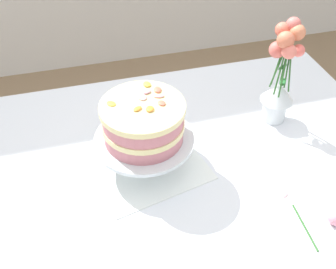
{
  "coord_description": "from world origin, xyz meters",
  "views": [
    {
      "loc": [
        -0.26,
        -0.79,
        1.6
      ],
      "look_at": [
        -0.04,
        0.01,
        0.86
      ],
      "focal_mm": 42.13,
      "sensor_mm": 36.0,
      "label": 1
    }
  ],
  "objects_px": {
    "layer_cake": "(143,122)",
    "fallen_rose": "(335,218)",
    "dining_table": "(184,190)",
    "cake_stand": "(144,142)",
    "flower_vase": "(280,79)"
  },
  "relations": [
    {
      "from": "fallen_rose",
      "to": "dining_table",
      "type": "bearing_deg",
      "value": 138.62
    },
    {
      "from": "cake_stand",
      "to": "fallen_rose",
      "type": "distance_m",
      "value": 0.55
    },
    {
      "from": "cake_stand",
      "to": "fallen_rose",
      "type": "bearing_deg",
      "value": -38.99
    },
    {
      "from": "cake_stand",
      "to": "flower_vase",
      "type": "height_order",
      "value": "flower_vase"
    },
    {
      "from": "flower_vase",
      "to": "fallen_rose",
      "type": "relative_size",
      "value": 2.46
    },
    {
      "from": "layer_cake",
      "to": "fallen_rose",
      "type": "distance_m",
      "value": 0.57
    },
    {
      "from": "dining_table",
      "to": "layer_cake",
      "type": "distance_m",
      "value": 0.28
    },
    {
      "from": "cake_stand",
      "to": "fallen_rose",
      "type": "height_order",
      "value": "cake_stand"
    },
    {
      "from": "layer_cake",
      "to": "fallen_rose",
      "type": "xyz_separation_m",
      "value": [
        0.43,
        -0.35,
        -0.14
      ]
    },
    {
      "from": "fallen_rose",
      "to": "flower_vase",
      "type": "bearing_deg",
      "value": 84.96
    },
    {
      "from": "fallen_rose",
      "to": "cake_stand",
      "type": "bearing_deg",
      "value": 141.01
    },
    {
      "from": "flower_vase",
      "to": "layer_cake",
      "type": "bearing_deg",
      "value": -168.96
    },
    {
      "from": "dining_table",
      "to": "cake_stand",
      "type": "xyz_separation_m",
      "value": [
        -0.11,
        0.06,
        0.17
      ]
    },
    {
      "from": "dining_table",
      "to": "layer_cake",
      "type": "bearing_deg",
      "value": 149.13
    },
    {
      "from": "dining_table",
      "to": "flower_vase",
      "type": "distance_m",
      "value": 0.46
    }
  ]
}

